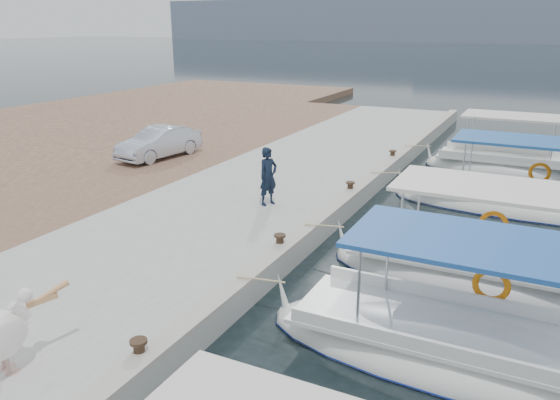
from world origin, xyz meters
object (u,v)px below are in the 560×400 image
(fishing_caique_c, at_px, (470,274))
(fishing_caique_b, at_px, (460,354))
(pelican, at_px, (3,333))
(parked_car, at_px, (159,143))
(fishing_caique_d, at_px, (528,205))
(fisherman, at_px, (268,176))
(fishing_caique_e, at_px, (502,168))

(fishing_caique_c, bearing_deg, fishing_caique_b, -84.92)
(pelican, distance_m, parked_car, 13.96)
(pelican, height_order, parked_car, pelican)
(fishing_caique_b, distance_m, parked_car, 15.19)
(fishing_caique_c, relative_size, fishing_caique_d, 0.80)
(fisherman, bearing_deg, fishing_caique_e, -8.96)
(fishing_caique_b, relative_size, fisherman, 4.16)
(fishing_caique_c, xyz_separation_m, fisherman, (-5.90, 1.43, 1.22))
(pelican, bearing_deg, fishing_caique_e, 72.92)
(fishing_caique_b, xyz_separation_m, pelican, (-6.04, -4.07, 1.01))
(fishing_caique_b, relative_size, fishing_caique_c, 1.09)
(pelican, relative_size, parked_car, 0.44)
(fishing_caique_d, distance_m, fishing_caique_e, 4.90)
(fishing_caique_c, bearing_deg, pelican, -127.61)
(fishing_caique_e, bearing_deg, fishing_caique_b, -87.80)
(fishing_caique_c, height_order, parked_car, fishing_caique_c)
(fishing_caique_c, xyz_separation_m, fishing_caique_d, (0.93, 5.72, 0.06))
(fishing_caique_b, xyz_separation_m, fishing_caique_c, (-0.30, 3.39, 0.00))
(fishing_caique_b, relative_size, parked_car, 1.93)
(fishing_caique_c, bearing_deg, fishing_caique_d, 80.81)
(fishing_caique_c, height_order, fishing_caique_d, same)
(fishing_caique_d, height_order, fisherman, fishing_caique_d)
(fishing_caique_b, relative_size, fishing_caique_d, 0.87)
(fishing_caique_b, bearing_deg, parked_car, 147.40)
(fishing_caique_b, distance_m, fishing_caique_e, 13.88)
(pelican, distance_m, fisherman, 8.88)
(pelican, bearing_deg, fishing_caique_b, 33.94)
(fishing_caique_c, distance_m, fishing_caique_d, 5.79)
(fishing_caique_b, distance_m, pelican, 7.35)
(fisherman, bearing_deg, fishing_caique_d, -34.74)
(parked_car, bearing_deg, fishing_caique_e, 33.08)
(fishing_caique_b, xyz_separation_m, parked_car, (-12.77, 8.17, 0.98))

